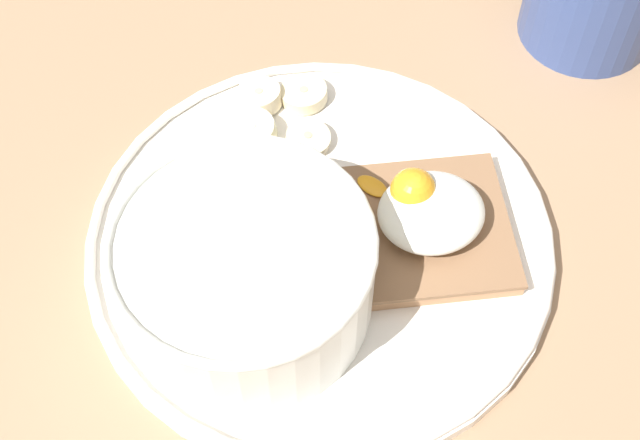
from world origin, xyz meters
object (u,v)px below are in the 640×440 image
at_px(banana_slice_left, 308,139).
at_px(banana_slice_inner, 295,173).
at_px(banana_slice_front, 252,132).
at_px(toast_slice, 428,229).
at_px(poached_egg, 428,209).
at_px(oatmeal_bowl, 244,272).
at_px(banana_slice_right, 304,94).
at_px(banana_slice_back, 259,97).

height_order(banana_slice_left, banana_slice_inner, banana_slice_inner).
bearing_deg(banana_slice_front, toast_slice, 132.44).
bearing_deg(banana_slice_left, poached_egg, 123.09).
distance_m(oatmeal_bowl, banana_slice_inner, 0.09).
distance_m(banana_slice_front, banana_slice_right, 0.05).
bearing_deg(banana_slice_back, oatmeal_bowl, 76.56).
bearing_deg(poached_egg, oatmeal_bowl, 10.77).
bearing_deg(banana_slice_front, oatmeal_bowl, 78.26).
distance_m(oatmeal_bowl, banana_slice_right, 0.16).
bearing_deg(toast_slice, banana_slice_left, -56.79).
xyz_separation_m(oatmeal_bowl, banana_slice_inner, (-0.04, -0.08, -0.03)).
bearing_deg(poached_egg, banana_slice_right, -68.36).
bearing_deg(banana_slice_inner, banana_slice_back, -81.39).
distance_m(oatmeal_bowl, poached_egg, 0.11).
xyz_separation_m(oatmeal_bowl, banana_slice_back, (-0.03, -0.14, -0.03)).
xyz_separation_m(poached_egg, banana_slice_left, (0.05, -0.08, -0.02)).
height_order(banana_slice_front, banana_slice_back, same).
bearing_deg(oatmeal_bowl, banana_slice_left, -119.53).
relative_size(toast_slice, banana_slice_right, 2.38).
xyz_separation_m(banana_slice_front, banana_slice_inner, (-0.02, 0.04, -0.00)).
xyz_separation_m(banana_slice_back, banana_slice_right, (-0.03, 0.00, -0.00)).
distance_m(poached_egg, banana_slice_front, 0.13).
relative_size(banana_slice_back, banana_slice_right, 0.95).
height_order(toast_slice, banana_slice_back, banana_slice_back).
relative_size(poached_egg, banana_slice_inner, 2.05).
height_order(oatmeal_bowl, banana_slice_inner, oatmeal_bowl).
height_order(banana_slice_left, banana_slice_right, same).
distance_m(banana_slice_front, banana_slice_left, 0.04).
xyz_separation_m(poached_egg, banana_slice_inner, (0.07, -0.06, -0.02)).
relative_size(banana_slice_left, banana_slice_inner, 1.15).
bearing_deg(toast_slice, banana_slice_front, -47.56).
distance_m(poached_egg, banana_slice_right, 0.13).
distance_m(banana_slice_back, banana_slice_right, 0.03).
bearing_deg(banana_slice_right, banana_slice_front, 31.74).
xyz_separation_m(poached_egg, banana_slice_back, (0.08, -0.12, -0.02)).
relative_size(banana_slice_back, banana_slice_inner, 1.18).
xyz_separation_m(oatmeal_bowl, poached_egg, (-0.11, -0.02, -0.01)).
bearing_deg(banana_slice_back, banana_slice_front, 69.64).
xyz_separation_m(toast_slice, poached_egg, (0.00, -0.00, 0.02)).
relative_size(banana_slice_front, banana_slice_inner, 0.95).
height_order(oatmeal_bowl, banana_slice_left, oatmeal_bowl).
xyz_separation_m(banana_slice_front, banana_slice_right, (-0.04, -0.02, -0.00)).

